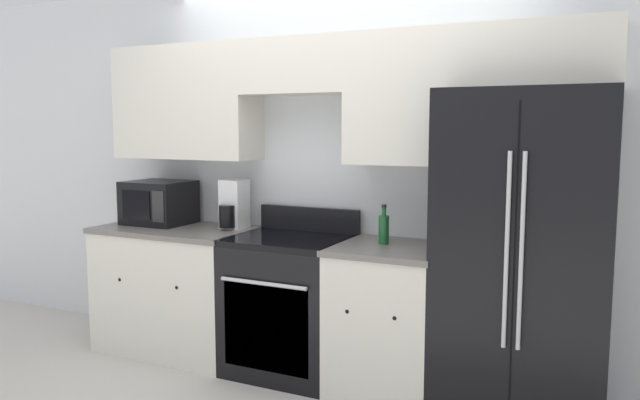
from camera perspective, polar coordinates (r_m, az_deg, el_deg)
name	(u,v)px	position (r m, az deg, el deg)	size (l,w,h in m)	color
ground_plane	(297,395)	(3.88, -2.09, -17.40)	(12.00, 12.00, 0.00)	beige
wall_back	(340,143)	(4.07, 1.85, 5.21)	(8.00, 0.39, 2.60)	silver
lower_cabinets_left	(178,289)	(4.57, -12.88, -7.92)	(1.10, 0.64, 0.89)	silver
lower_cabinets_right	(389,319)	(3.82, 6.32, -10.72)	(0.65, 0.64, 0.89)	silver
oven_range	(290,304)	(4.08, -2.79, -9.47)	(0.73, 0.65, 1.05)	black
refrigerator	(525,254)	(3.60, 18.23, -4.74)	(0.89, 0.79, 1.78)	black
microwave	(159,202)	(4.66, -14.51, -0.22)	(0.44, 0.39, 0.31)	black
bottle	(384,228)	(3.76, 5.85, -2.60)	(0.06, 0.06, 0.24)	#195928
paper_towel_holder	(233,206)	(4.34, -7.94, -0.55)	(0.16, 0.23, 0.34)	white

